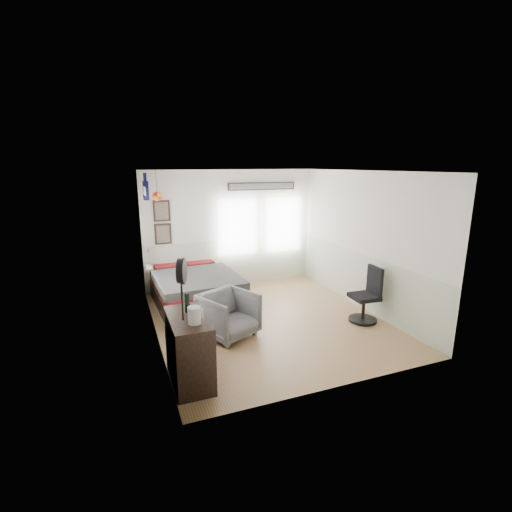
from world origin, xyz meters
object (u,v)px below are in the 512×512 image
object	(u,v)px
armchair	(229,315)
task_chair	(367,299)
dresser	(189,349)
bed	(195,290)
nightstand	(218,282)

from	to	relation	value
armchair	task_chair	bearing A→B (deg)	-32.61
dresser	task_chair	xyz separation A→B (m)	(3.41, 0.75, -0.03)
dresser	bed	bearing A→B (deg)	76.30
bed	nightstand	size ratio (longest dim) A/B	4.85
dresser	armchair	distance (m)	1.38
bed	nightstand	world-z (taller)	bed
nightstand	task_chair	size ratio (longest dim) A/B	0.44
bed	nightstand	distance (m)	0.94
bed	nightstand	xyz separation A→B (m)	(0.66, 0.66, -0.11)
dresser	nightstand	bearing A→B (deg)	68.41
task_chair	armchair	bearing A→B (deg)	175.97
task_chair	nightstand	bearing A→B (deg)	132.92
dresser	armchair	xyz separation A→B (m)	(0.87, 1.07, -0.07)
dresser	armchair	bearing A→B (deg)	50.89
bed	task_chair	world-z (taller)	task_chair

